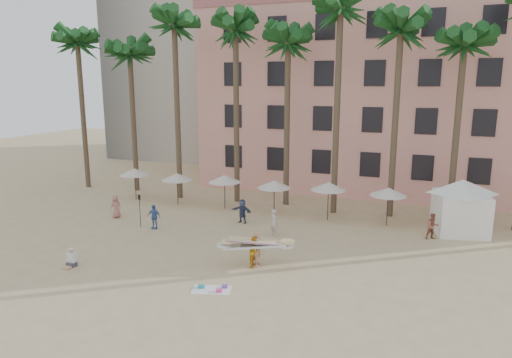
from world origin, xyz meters
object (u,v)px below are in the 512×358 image
object	(u,v)px
carrier_yellow	(258,246)
cabana	(461,202)
pink_hotel	(405,99)
carrier_white	(255,250)

from	to	relation	value
carrier_yellow	cabana	bearing A→B (deg)	43.23
pink_hotel	carrier_white	distance (m)	24.84
pink_hotel	cabana	xyz separation A→B (m)	(4.49, -13.35, -5.93)
pink_hotel	carrier_yellow	distance (m)	24.70
pink_hotel	cabana	distance (m)	15.29
cabana	carrier_yellow	size ratio (longest dim) A/B	1.69
carrier_white	pink_hotel	bearing A→B (deg)	75.67
cabana	carrier_white	world-z (taller)	cabana
pink_hotel	cabana	size ratio (longest dim) A/B	6.54
cabana	carrier_yellow	xyz separation A→B (m)	(-10.25, -9.64, -1.00)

